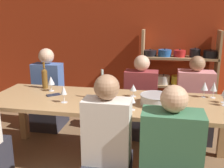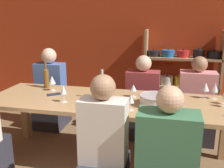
{
  "view_description": "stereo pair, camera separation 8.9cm",
  "coord_description": "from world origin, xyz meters",
  "px_view_note": "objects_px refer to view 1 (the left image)",
  "views": [
    {
      "loc": [
        0.65,
        -0.67,
        1.62
      ],
      "look_at": [
        0.14,
        2.02,
        0.89
      ],
      "focal_mm": 42.0,
      "sensor_mm": 36.0,
      "label": 1
    },
    {
      "loc": [
        0.74,
        -0.65,
        1.62
      ],
      "look_at": [
        0.14,
        2.02,
        0.89
      ],
      "focal_mm": 42.0,
      "sensor_mm": 36.0,
      "label": 2
    }
  ],
  "objects_px": {
    "wine_bottle_green": "(45,78)",
    "wine_glass_empty_d": "(133,88)",
    "wine_glass_white_b": "(110,96)",
    "person_near_c": "(107,165)",
    "mixing_bowl": "(155,99)",
    "wine_glass_white_c": "(51,81)",
    "dining_table": "(110,107)",
    "wine_glass_empty_b": "(64,91)",
    "person_far_b": "(193,109)",
    "wine_bottle_dark": "(102,88)",
    "person_far_a": "(49,99)",
    "wine_glass_red_b": "(171,103)",
    "cell_phone": "(53,95)",
    "wine_glass_white_a": "(205,86)",
    "shelf_unit": "(178,81)",
    "wine_glass_red_a": "(214,87)",
    "person_far_c": "(140,106)",
    "wine_glass_empty_c": "(132,99)"
  },
  "relations": [
    {
      "from": "wine_glass_empty_b",
      "to": "person_near_c",
      "type": "height_order",
      "value": "person_near_c"
    },
    {
      "from": "person_far_a",
      "to": "dining_table",
      "type": "bearing_deg",
      "value": 143.38
    },
    {
      "from": "wine_glass_white_a",
      "to": "person_far_a",
      "type": "xyz_separation_m",
      "value": [
        -2.05,
        0.5,
        -0.44
      ]
    },
    {
      "from": "wine_glass_white_c",
      "to": "person_far_a",
      "type": "relative_size",
      "value": 0.15
    },
    {
      "from": "wine_bottle_dark",
      "to": "person_far_b",
      "type": "bearing_deg",
      "value": 37.99
    },
    {
      "from": "wine_glass_empty_b",
      "to": "person_far_b",
      "type": "distance_m",
      "value": 1.8
    },
    {
      "from": "wine_bottle_dark",
      "to": "person_near_c",
      "type": "xyz_separation_m",
      "value": [
        0.21,
        -0.78,
        -0.42
      ]
    },
    {
      "from": "wine_bottle_dark",
      "to": "person_far_a",
      "type": "distance_m",
      "value": 1.32
    },
    {
      "from": "wine_glass_empty_c",
      "to": "person_near_c",
      "type": "distance_m",
      "value": 0.66
    },
    {
      "from": "wine_glass_red_a",
      "to": "wine_glass_empty_c",
      "type": "xyz_separation_m",
      "value": [
        -0.82,
        -0.54,
        -0.02
      ]
    },
    {
      "from": "wine_glass_empty_d",
      "to": "wine_glass_white_c",
      "type": "distance_m",
      "value": 0.98
    },
    {
      "from": "wine_glass_white_b",
      "to": "wine_glass_white_c",
      "type": "relative_size",
      "value": 0.88
    },
    {
      "from": "dining_table",
      "to": "person_far_c",
      "type": "distance_m",
      "value": 0.89
    },
    {
      "from": "mixing_bowl",
      "to": "wine_bottle_dark",
      "type": "relative_size",
      "value": 0.96
    },
    {
      "from": "wine_glass_empty_b",
      "to": "person_far_a",
      "type": "distance_m",
      "value": 1.22
    },
    {
      "from": "wine_glass_white_b",
      "to": "wine_glass_red_b",
      "type": "xyz_separation_m",
      "value": [
        0.58,
        -0.09,
        -0.0
      ]
    },
    {
      "from": "wine_glass_empty_b",
      "to": "wine_glass_white_a",
      "type": "distance_m",
      "value": 1.51
    },
    {
      "from": "wine_glass_empty_b",
      "to": "cell_phone",
      "type": "xyz_separation_m",
      "value": [
        -0.21,
        0.21,
        -0.12
      ]
    },
    {
      "from": "wine_bottle_green",
      "to": "dining_table",
      "type": "bearing_deg",
      "value": -18.94
    },
    {
      "from": "wine_glass_white_b",
      "to": "person_near_c",
      "type": "bearing_deg",
      "value": -81.46
    },
    {
      "from": "wine_glass_empty_d",
      "to": "wine_glass_white_b",
      "type": "distance_m",
      "value": 0.42
    },
    {
      "from": "wine_bottle_dark",
      "to": "wine_glass_empty_b",
      "type": "xyz_separation_m",
      "value": [
        -0.36,
        -0.18,
        0.0
      ]
    },
    {
      "from": "shelf_unit",
      "to": "wine_glass_empty_d",
      "type": "relative_size",
      "value": 9.98
    },
    {
      "from": "wine_bottle_green",
      "to": "person_far_b",
      "type": "distance_m",
      "value": 1.97
    },
    {
      "from": "person_far_a",
      "to": "wine_glass_red_b",
      "type": "bearing_deg",
      "value": 147.19
    },
    {
      "from": "wine_bottle_dark",
      "to": "wine_glass_white_b",
      "type": "relative_size",
      "value": 2.07
    },
    {
      "from": "wine_glass_red_a",
      "to": "person_far_b",
      "type": "xyz_separation_m",
      "value": [
        -0.12,
        0.55,
        -0.47
      ]
    },
    {
      "from": "wine_bottle_green",
      "to": "person_far_b",
      "type": "height_order",
      "value": "person_far_b"
    },
    {
      "from": "dining_table",
      "to": "wine_glass_white_c",
      "type": "bearing_deg",
      "value": 165.02
    },
    {
      "from": "person_far_c",
      "to": "person_far_a",
      "type": "bearing_deg",
      "value": 0.55
    },
    {
      "from": "wine_bottle_green",
      "to": "wine_bottle_dark",
      "type": "bearing_deg",
      "value": -19.75
    },
    {
      "from": "wine_bottle_green",
      "to": "person_far_c",
      "type": "relative_size",
      "value": 0.3
    },
    {
      "from": "person_far_b",
      "to": "mixing_bowl",
      "type": "bearing_deg",
      "value": 61.28
    },
    {
      "from": "person_near_c",
      "to": "person_far_c",
      "type": "bearing_deg",
      "value": 85.06
    },
    {
      "from": "wine_bottle_green",
      "to": "wine_glass_empty_d",
      "type": "height_order",
      "value": "wine_bottle_green"
    },
    {
      "from": "cell_phone",
      "to": "mixing_bowl",
      "type": "bearing_deg",
      "value": -5.0
    },
    {
      "from": "person_far_b",
      "to": "person_far_c",
      "type": "height_order",
      "value": "person_far_b"
    },
    {
      "from": "mixing_bowl",
      "to": "wine_glass_white_c",
      "type": "height_order",
      "value": "wine_glass_white_c"
    },
    {
      "from": "person_far_a",
      "to": "person_far_c",
      "type": "xyz_separation_m",
      "value": [
        1.33,
        0.01,
        -0.03
      ]
    },
    {
      "from": "wine_bottle_green",
      "to": "wine_glass_empty_d",
      "type": "xyz_separation_m",
      "value": [
        1.1,
        -0.13,
        -0.03
      ]
    },
    {
      "from": "wine_glass_empty_d",
      "to": "person_far_a",
      "type": "height_order",
      "value": "person_far_a"
    },
    {
      "from": "wine_glass_empty_d",
      "to": "person_far_a",
      "type": "xyz_separation_m",
      "value": [
        -1.29,
        0.62,
        -0.41
      ]
    },
    {
      "from": "wine_bottle_dark",
      "to": "wine_glass_red_a",
      "type": "distance_m",
      "value": 1.2
    },
    {
      "from": "shelf_unit",
      "to": "wine_glass_red_a",
      "type": "height_order",
      "value": "shelf_unit"
    },
    {
      "from": "wine_glass_empty_b",
      "to": "wine_glass_red_b",
      "type": "distance_m",
      "value": 1.08
    },
    {
      "from": "wine_glass_empty_c",
      "to": "person_far_a",
      "type": "relative_size",
      "value": 0.13
    },
    {
      "from": "wine_glass_white_b",
      "to": "wine_glass_red_b",
      "type": "relative_size",
      "value": 0.99
    },
    {
      "from": "wine_bottle_green",
      "to": "person_far_c",
      "type": "bearing_deg",
      "value": 24.01
    },
    {
      "from": "mixing_bowl",
      "to": "wine_glass_white_a",
      "type": "xyz_separation_m",
      "value": [
        0.51,
        0.34,
        0.07
      ]
    },
    {
      "from": "shelf_unit",
      "to": "wine_bottle_dark",
      "type": "relative_size",
      "value": 4.24
    }
  ]
}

